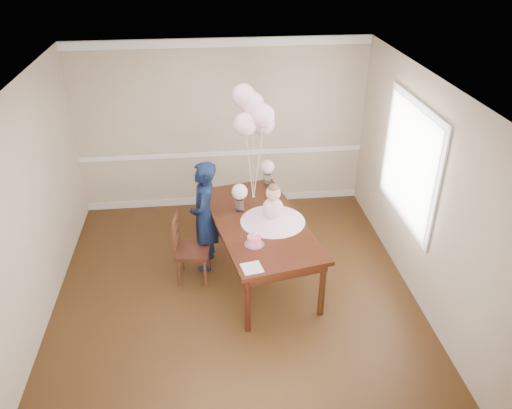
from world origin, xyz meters
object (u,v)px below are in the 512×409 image
object	(u,v)px
dining_table_top	(259,223)
birthday_cake	(254,240)
woman	(204,216)
dining_chair_seat	(192,251)

from	to	relation	value
dining_table_top	birthday_cake	bearing A→B (deg)	-113.96
birthday_cake	woman	size ratio (longest dim) A/B	0.11
birthday_cake	dining_chair_seat	bearing A→B (deg)	146.24
dining_chair_seat	woman	size ratio (longest dim) A/B	0.27
birthday_cake	dining_chair_seat	distance (m)	1.01
dining_table_top	dining_chair_seat	world-z (taller)	dining_table_top
birthday_cake	dining_chair_seat	world-z (taller)	birthday_cake
dining_table_top	woman	size ratio (longest dim) A/B	1.41
woman	dining_chair_seat	bearing A→B (deg)	-25.08
dining_table_top	woman	bearing A→B (deg)	147.77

